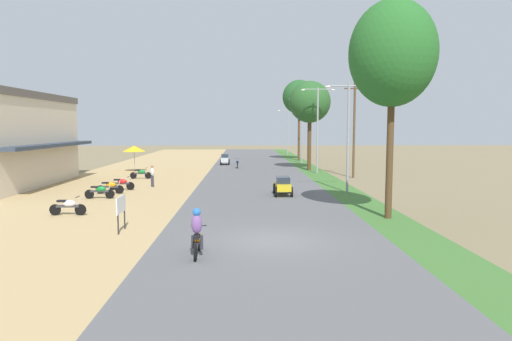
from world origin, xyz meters
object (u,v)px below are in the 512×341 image
Objects in this scene: median_tree_nearest at (393,54)px; streetlamp_mid at (318,124)px; streetlamp_far at (302,126)px; streetlamp_farthest at (288,128)px; car_sedan_yellow at (283,185)px; motorbike_foreground_rider at (197,233)px; parked_motorbike_nearest at (68,206)px; pedestrian_on_shoulder at (152,174)px; motorbike_ahead_second at (237,163)px; street_signboard at (121,207)px; parked_motorbike_fourth at (122,183)px; median_tree_second at (310,102)px; parked_motorbike_third at (110,186)px; vendor_umbrella at (134,149)px; parked_motorbike_second at (100,191)px; parked_motorbike_fifth at (141,173)px; car_hatchback_silver at (225,159)px; streetlamp_near at (348,130)px; median_tree_third at (299,97)px; utility_pole_near at (354,129)px.

median_tree_nearest is 21.24m from streetlamp_mid.
streetlamp_farthest is (-0.00, 17.35, -0.38)m from streetlamp_far.
median_tree_nearest is 4.52× the size of car_sedan_yellow.
parked_motorbike_nearest is at bearing 134.23° from motorbike_foreground_rider.
motorbike_ahead_second is (5.97, 14.74, -0.39)m from pedestrian_on_shoulder.
street_signboard is 0.83× the size of motorbike_ahead_second.
parked_motorbike_fourth is 21.72m from median_tree_second.
parked_motorbike_third is 11.25m from car_sedan_yellow.
parked_motorbike_third is at bearing 90.46° from parked_motorbike_nearest.
vendor_umbrella reaches higher than parked_motorbike_fourth.
streetlamp_mid reaches higher than parked_motorbike_second.
street_signboard reaches higher than parked_motorbike_fifth.
car_sedan_yellow is 1.13× the size of car_hatchback_silver.
streetlamp_mid reaches higher than streetlamp_near.
median_tree_third is 1.26× the size of utility_pole_near.
median_tree_nearest is at bearing 11.83° from street_signboard.
street_signboard is 29.85m from median_tree_second.
streetlamp_near is at bearing 42.60° from street_signboard.
streetlamp_farthest is 3.13× the size of car_sedan_yellow.
car_hatchback_silver is (6.53, 22.30, 0.19)m from parked_motorbike_third.
car_hatchback_silver is at bearing 76.71° from pedestrian_on_shoulder.
median_tree_third is 28.75m from streetlamp_near.
parked_motorbike_third is 23.24m from car_hatchback_silver.
parked_motorbike_fifth is 0.22× the size of utility_pole_near.
motorbike_ahead_second is at bearing 50.28° from parked_motorbike_fifth.
pedestrian_on_shoulder reaches higher than parked_motorbike_third.
motorbike_foreground_rider is at bearing -119.79° from streetlamp_near.
median_tree_third is at bearing 61.16° from parked_motorbike_third.
motorbike_foreground_rider is at bearing -143.62° from median_tree_nearest.
median_tree_third reaches higher than car_hatchback_silver.
vendor_umbrella is 20.49m from car_sedan_yellow.
streetlamp_mid is at bearing 34.71° from pedestrian_on_shoulder.
median_tree_nearest reaches higher than car_sedan_yellow.
median_tree_second reaches higher than motorbike_ahead_second.
vendor_umbrella is 20.94m from utility_pole_near.
parked_motorbike_third is 0.23× the size of streetlamp_far.
streetlamp_mid reaches higher than car_sedan_yellow.
median_tree_nearest is 1.31× the size of streetlamp_far.
streetlamp_near is 0.90× the size of streetlamp_mid.
motorbike_ahead_second reaches higher than parked_motorbike_fourth.
streetlamp_near is 3.99× the size of motorbike_ahead_second.
streetlamp_far is at bearing -92.61° from median_tree_third.
pedestrian_on_shoulder is 16.89m from streetlamp_mid.
motorbike_foreground_rider reaches higher than parked_motorbike_second.
streetlamp_near reaches higher than parked_motorbike_fourth.
pedestrian_on_shoulder reaches higher than parked_motorbike_nearest.
vendor_umbrella is 22.79m from streetlamp_near.
streetlamp_near is at bearing -90.40° from median_tree_third.
pedestrian_on_shoulder is (2.06, 3.35, 0.41)m from parked_motorbike_third.
streetlamp_far is 1.11× the size of streetlamp_farthest.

